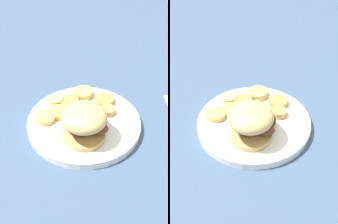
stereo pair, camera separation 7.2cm
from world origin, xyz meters
The scene contains 10 objects.
ground_plane centered at (0.00, 0.00, 0.00)m, with size 4.00×4.00×0.00m, color #3D5170.
dinner_plate centered at (0.00, 0.00, 0.01)m, with size 0.27×0.27×0.02m.
sandwich centered at (0.03, 0.05, 0.06)m, with size 0.12×0.10×0.08m.
potato_round_0 centered at (-0.08, -0.03, 0.03)m, with size 0.05×0.05×0.01m, color #BC8942.
potato_round_1 centered at (0.04, -0.05, 0.03)m, with size 0.05×0.05×0.01m, color tan.
potato_round_2 centered at (-0.05, -0.08, 0.03)m, with size 0.05×0.05×0.01m, color tan.
potato_round_3 centered at (-0.06, 0.01, 0.03)m, with size 0.04×0.04×0.01m, color tan.
potato_round_4 centered at (0.08, -0.05, 0.03)m, with size 0.05×0.05×0.01m, color tan.
potato_round_5 centered at (0.00, -0.07, 0.02)m, with size 0.05×0.05×0.01m, color #BC8942.
potato_round_6 centered at (0.03, -0.10, 0.03)m, with size 0.04×0.04×0.01m, color #DBB766.
Camera 2 is at (0.21, 0.50, 0.51)m, focal length 50.00 mm.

